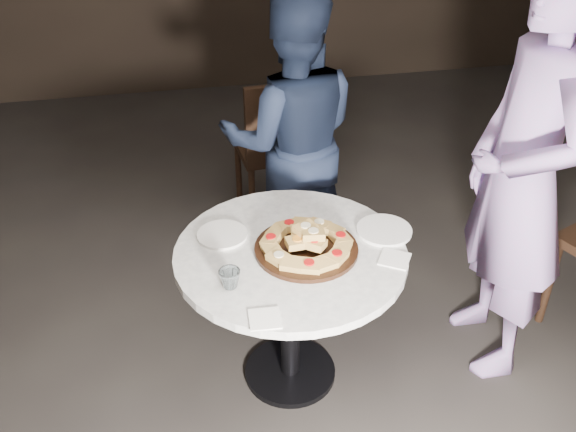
{
  "coord_description": "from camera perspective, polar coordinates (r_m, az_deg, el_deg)",
  "views": [
    {
      "loc": [
        -0.47,
        -1.94,
        2.19
      ],
      "look_at": [
        -0.06,
        0.1,
        0.82
      ],
      "focal_mm": 40.0,
      "sensor_mm": 36.0,
      "label": 1
    }
  ],
  "objects": [
    {
      "name": "serving_board",
      "position": [
        2.52,
        1.63,
        -2.95
      ],
      "size": [
        0.45,
        0.45,
        0.02
      ],
      "primitive_type": "cylinder",
      "rotation": [
        0.0,
        0.0,
        -0.11
      ],
      "color": "black",
      "rests_on": "table"
    },
    {
      "name": "floor",
      "position": [
        2.97,
        1.62,
        -14.25
      ],
      "size": [
        7.0,
        7.0,
        0.0
      ],
      "primitive_type": "plane",
      "color": "black",
      "rests_on": "ground"
    },
    {
      "name": "plate_left",
      "position": [
        2.62,
        -5.87,
        -1.66
      ],
      "size": [
        0.25,
        0.25,
        0.01
      ],
      "primitive_type": "cylinder",
      "rotation": [
        0.0,
        0.0,
        -0.25
      ],
      "color": "white",
      "rests_on": "table"
    },
    {
      "name": "plate_right",
      "position": [
        2.66,
        8.54,
        -1.26
      ],
      "size": [
        0.27,
        0.27,
        0.01
      ],
      "primitive_type": "cylinder",
      "rotation": [
        0.0,
        0.0,
        -0.18
      ],
      "color": "white",
      "rests_on": "table"
    },
    {
      "name": "table",
      "position": [
        2.6,
        0.21,
        -5.35
      ],
      "size": [
        0.95,
        0.95,
        0.69
      ],
      "rotation": [
        0.0,
        0.0,
        -0.03
      ],
      "color": "black",
      "rests_on": "ground"
    },
    {
      "name": "chair_far",
      "position": [
        3.67,
        -0.82,
        6.58
      ],
      "size": [
        0.47,
        0.49,
        0.93
      ],
      "rotation": [
        0.0,
        0.0,
        3.23
      ],
      "color": "black",
      "rests_on": "ground"
    },
    {
      "name": "napkin_near",
      "position": [
        2.22,
        -2.08,
        -9.12
      ],
      "size": [
        0.11,
        0.11,
        0.01
      ],
      "primitive_type": "cube",
      "rotation": [
        0.0,
        0.0,
        -0.05
      ],
      "color": "white",
      "rests_on": "table"
    },
    {
      "name": "diner_teal",
      "position": [
        2.72,
        20.07,
        2.97
      ],
      "size": [
        0.46,
        0.68,
        1.81
      ],
      "primitive_type": "imported",
      "rotation": [
        0.0,
        0.0,
        -1.62
      ],
      "color": "#866EA9",
      "rests_on": "ground"
    },
    {
      "name": "focaccia_pile",
      "position": [
        2.5,
        1.67,
        -2.27
      ],
      "size": [
        0.36,
        0.37,
        0.1
      ],
      "rotation": [
        0.0,
        0.0,
        0.08
      ],
      "color": "#B68D46",
      "rests_on": "serving_board"
    },
    {
      "name": "diner_navy",
      "position": [
        3.22,
        0.33,
        6.76
      ],
      "size": [
        0.8,
        0.66,
        1.5
      ],
      "primitive_type": "imported",
      "rotation": [
        0.0,
        0.0,
        3.0
      ],
      "color": "#141C30",
      "rests_on": "ground"
    },
    {
      "name": "napkin_far",
      "position": [
        2.51,
        9.46,
        -3.79
      ],
      "size": [
        0.15,
        0.15,
        0.01
      ],
      "primitive_type": "cube",
      "rotation": [
        0.0,
        0.0,
        -0.55
      ],
      "color": "white",
      "rests_on": "table"
    },
    {
      "name": "water_glass",
      "position": [
        2.34,
        -5.2,
        -5.58
      ],
      "size": [
        0.1,
        0.1,
        0.07
      ],
      "primitive_type": "imported",
      "rotation": [
        0.0,
        0.0,
        -0.3
      ],
      "color": "silver",
      "rests_on": "table"
    }
  ]
}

